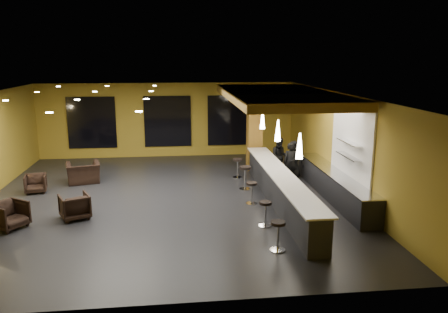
{
  "coord_description": "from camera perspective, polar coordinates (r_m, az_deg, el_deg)",
  "views": [
    {
      "loc": [
        0.3,
        -14.21,
        4.72
      ],
      "look_at": [
        2.0,
        0.5,
        1.3
      ],
      "focal_mm": 35.0,
      "sensor_mm": 36.0,
      "label": 1
    }
  ],
  "objects": [
    {
      "name": "bar_counter",
      "position": [
        14.27,
        7.31,
        -4.31
      ],
      "size": [
        0.6,
        8.0,
        1.0
      ],
      "primitive_type": "cube",
      "color": "black",
      "rests_on": "floor"
    },
    {
      "name": "pendant_1",
      "position": [
        14.31,
        7.05,
        3.37
      ],
      "size": [
        0.2,
        0.2,
        0.7
      ],
      "primitive_type": "cone",
      "color": "white",
      "rests_on": "wood_soffit"
    },
    {
      "name": "staff_c",
      "position": [
        17.27,
        9.1,
        -0.44
      ],
      "size": [
        0.8,
        0.58,
        1.51
      ],
      "primitive_type": "imported",
      "rotation": [
        0.0,
        0.0,
        -0.14
      ],
      "color": "black",
      "rests_on": "floor"
    },
    {
      "name": "armchair_a",
      "position": [
        13.68,
        -26.26,
        -6.89
      ],
      "size": [
        1.16,
        1.15,
        0.76
      ],
      "primitive_type": "imported",
      "rotation": [
        0.0,
        0.0,
        0.97
      ],
      "color": "black",
      "rests_on": "floor"
    },
    {
      "name": "window_right",
      "position": [
        21.05,
        0.85,
        4.75
      ],
      "size": [
        2.2,
        0.06,
        2.4
      ],
      "primitive_type": "cube",
      "color": "black",
      "rests_on": "wall_back"
    },
    {
      "name": "bar_stool_2",
      "position": [
        14.23,
        3.62,
        -4.41
      ],
      "size": [
        0.37,
        0.37,
        0.73
      ],
      "rotation": [
        0.0,
        0.0,
        0.05
      ],
      "color": "silver",
      "rests_on": "floor"
    },
    {
      "name": "armchair_d",
      "position": [
        17.44,
        -17.91,
        -2.02
      ],
      "size": [
        1.42,
        1.31,
        0.78
      ],
      "primitive_type": "imported",
      "rotation": [
        0.0,
        0.0,
        3.39
      ],
      "color": "black",
      "rests_on": "floor"
    },
    {
      "name": "window_center",
      "position": [
        20.88,
        -7.36,
        4.58
      ],
      "size": [
        2.2,
        0.06,
        2.4
      ],
      "primitive_type": "cube",
      "color": "black",
      "rests_on": "wall_back"
    },
    {
      "name": "bar_top",
      "position": [
        14.12,
        7.37,
        -2.27
      ],
      "size": [
        0.78,
        8.1,
        0.05
      ],
      "primitive_type": "cube",
      "color": "beige",
      "rests_on": "bar_counter"
    },
    {
      "name": "wall_shelf_lower",
      "position": [
        14.48,
        16.0,
        0.04
      ],
      "size": [
        0.3,
        1.5,
        0.03
      ],
      "primitive_type": "cube",
      "color": "silver",
      "rests_on": "wall_right"
    },
    {
      "name": "wall_front",
      "position": [
        8.23,
        -8.33,
        -8.31
      ],
      "size": [
        12.0,
        0.1,
        3.5
      ],
      "primitive_type": "cube",
      "color": "olive",
      "rests_on": "floor"
    },
    {
      "name": "ceiling",
      "position": [
        14.27,
        -7.85,
        8.18
      ],
      "size": [
        12.0,
        13.0,
        0.1
      ],
      "primitive_type": "cube",
      "color": "black"
    },
    {
      "name": "armchair_b",
      "position": [
        13.74,
        -18.92,
        -6.18
      ],
      "size": [
        1.06,
        1.08,
        0.75
      ],
      "primitive_type": "imported",
      "rotation": [
        0.0,
        0.0,
        3.57
      ],
      "color": "black",
      "rests_on": "floor"
    },
    {
      "name": "prep_counter",
      "position": [
        15.33,
        14.15,
        -3.65
      ],
      "size": [
        0.7,
        6.0,
        0.86
      ],
      "primitive_type": "cube",
      "color": "black",
      "rests_on": "floor"
    },
    {
      "name": "staff_b",
      "position": [
        17.58,
        7.32,
        -0.03
      ],
      "size": [
        0.82,
        0.67,
        1.57
      ],
      "primitive_type": "imported",
      "rotation": [
        0.0,
        0.0,
        -0.11
      ],
      "color": "black",
      "rests_on": "floor"
    },
    {
      "name": "pendant_0",
      "position": [
        11.94,
        9.84,
        1.36
      ],
      "size": [
        0.2,
        0.2,
        0.7
      ],
      "primitive_type": "cone",
      "color": "white",
      "rests_on": "wood_soffit"
    },
    {
      "name": "armchair_c",
      "position": [
        16.8,
        -23.38,
        -3.26
      ],
      "size": [
        0.83,
        0.84,
        0.65
      ],
      "primitive_type": "imported",
      "rotation": [
        0.0,
        0.0,
        0.2
      ],
      "color": "black",
      "rests_on": "floor"
    },
    {
      "name": "bar_stool_0",
      "position": [
        10.98,
        7.05,
        -9.76
      ],
      "size": [
        0.39,
        0.39,
        0.77
      ],
      "rotation": [
        0.0,
        0.0,
        -0.19
      ],
      "color": "silver",
      "rests_on": "floor"
    },
    {
      "name": "prep_top",
      "position": [
        15.21,
        14.24,
        -2.01
      ],
      "size": [
        0.72,
        6.0,
        0.03
      ],
      "primitive_type": "cube",
      "color": "silver",
      "rests_on": "prep_counter"
    },
    {
      "name": "bar_stool_4",
      "position": [
        17.22,
        1.8,
        -1.19
      ],
      "size": [
        0.39,
        0.39,
        0.78
      ],
      "rotation": [
        0.0,
        0.0,
        -0.06
      ],
      "color": "silver",
      "rests_on": "floor"
    },
    {
      "name": "tile_backsplash",
      "position": [
        14.63,
        16.31,
        1.76
      ],
      "size": [
        0.06,
        3.2,
        2.4
      ],
      "primitive_type": "cube",
      "color": "white",
      "rests_on": "wall_right"
    },
    {
      "name": "wood_soffit",
      "position": [
        15.72,
        7.12,
        7.94
      ],
      "size": [
        3.6,
        8.0,
        0.28
      ],
      "primitive_type": "cube",
      "color": "olive",
      "rests_on": "ceiling"
    },
    {
      "name": "window_left",
      "position": [
        21.22,
        -16.88,
        4.26
      ],
      "size": [
        2.2,
        0.06,
        2.4
      ],
      "primitive_type": "cube",
      "color": "black",
      "rests_on": "wall_back"
    },
    {
      "name": "pendant_2",
      "position": [
        16.73,
        5.05,
        4.8
      ],
      "size": [
        0.2,
        0.2,
        0.7
      ],
      "primitive_type": "cone",
      "color": "white",
      "rests_on": "wood_soffit"
    },
    {
      "name": "column",
      "position": [
        18.37,
        4.02,
        3.66
      ],
      "size": [
        0.6,
        0.6,
        3.5
      ],
      "primitive_type": "cube",
      "color": "brown",
      "rests_on": "floor"
    },
    {
      "name": "floor",
      "position": [
        15.0,
        -7.43,
        -5.66
      ],
      "size": [
        12.0,
        13.0,
        0.1
      ],
      "primitive_type": "cube",
      "color": "black",
      "rests_on": "ground"
    },
    {
      "name": "bar_stool_1",
      "position": [
        12.45,
        5.42,
        -7.03
      ],
      "size": [
        0.37,
        0.37,
        0.73
      ],
      "rotation": [
        0.0,
        0.0,
        0.28
      ],
      "color": "silver",
      "rests_on": "floor"
    },
    {
      "name": "wall_shelf_upper",
      "position": [
        14.39,
        16.11,
        1.79
      ],
      "size": [
        0.3,
        1.5,
        0.03
      ],
      "primitive_type": "cube",
      "color": "silver",
      "rests_on": "wall_right"
    },
    {
      "name": "staff_a",
      "position": [
        16.85,
        8.68,
        -0.77
      ],
      "size": [
        0.62,
        0.48,
        1.5
      ],
      "primitive_type": "imported",
      "rotation": [
        0.0,
        0.0,
        -0.24
      ],
      "color": "black",
      "rests_on": "floor"
    },
    {
      "name": "wall_back",
      "position": [
        20.98,
        -7.37,
        4.75
      ],
      "size": [
        12.0,
        0.1,
        3.5
      ],
      "primitive_type": "cube",
      "color": "olive",
      "rests_on": "floor"
    },
    {
      "name": "wall_right",
      "position": [
        15.62,
        15.15,
        1.58
      ],
      "size": [
        0.1,
        13.0,
        3.5
      ],
      "primitive_type": "cube",
      "color": "olive",
      "rests_on": "floor"
    },
    {
      "name": "bar_stool_3",
      "position": [
        15.72,
        2.79,
        -2.39
      ],
      "size": [
        0.44,
        0.44,
        0.86
      ],
      "rotation": [
        0.0,
        0.0,
        -0.24
      ],
      "color": "silver",
      "rests_on": "floor"
    }
  ]
}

